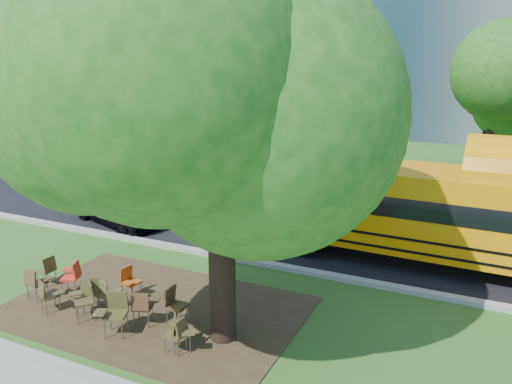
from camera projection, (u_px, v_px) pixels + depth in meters
The scene contains 29 objects.
ground at pixel (134, 293), 12.87m from camera, with size 160.00×160.00×0.00m, color #2B5A1C.
dirt_patch at pixel (154, 309), 12.02m from camera, with size 7.00×4.50×0.03m, color #382819.
asphalt_road at pixel (251, 217), 19.00m from camera, with size 80.00×8.00×0.04m, color black.
kerb_near at pixel (195, 251), 15.48m from camera, with size 80.00×0.25×0.14m, color gray.
kerb_far at pixel (290, 190), 22.57m from camera, with size 80.00×0.25×0.14m, color gray.
building_left at pixel (86, 23), 60.78m from camera, with size 26.00×14.00×20.00m, color slate.
bg_tree_0 at pixel (104, 82), 27.96m from camera, with size 5.20×5.20×7.18m.
bg_tree_1 at pixel (29, 66), 32.76m from camera, with size 6.00×6.00×8.40m.
bg_tree_2 at pixel (239, 89), 27.82m from camera, with size 4.80×4.80×6.62m.
bg_tree_3 at pixel (498, 79), 20.56m from camera, with size 5.60×5.60×7.84m.
main_tree at pixel (218, 73), 9.32m from camera, with size 7.20×7.20×9.21m.
school_bus at pixel (499, 219), 13.53m from camera, with size 11.59×2.95×2.81m.
chair_0 at pixel (35, 281), 12.36m from camera, with size 0.56×0.49×0.84m.
chair_1 at pixel (48, 293), 11.75m from camera, with size 0.66×0.52×0.81m.
chair_2 at pixel (91, 290), 11.79m from camera, with size 0.62×0.79×0.92m.
chair_3 at pixel (86, 297), 11.44m from camera, with size 0.78×0.61×0.90m.
chair_4 at pixel (106, 293), 11.81m from camera, with size 0.50×0.45×0.77m.
chair_5 at pixel (115, 309), 10.79m from camera, with size 0.66×0.76×0.97m.
chair_6 at pixel (178, 331), 10.15m from camera, with size 0.46×0.51×0.78m.
chair_7 at pixel (180, 330), 10.19m from camera, with size 0.66×0.54×0.80m.
chair_8 at pixel (48, 267), 13.18m from camera, with size 0.48×0.55×0.82m.
chair_9 at pixel (73, 274), 12.73m from camera, with size 0.68×0.59×0.86m.
chair_10 at pixel (129, 279), 12.46m from camera, with size 0.49×0.59×0.83m.
chair_11 at pixel (143, 305), 11.14m from camera, with size 0.59×0.66×0.87m.
chair_12 at pixel (175, 303), 11.19m from camera, with size 0.53×0.58×0.90m.
black_car at pixel (118, 203), 18.20m from camera, with size 1.74×4.33×1.47m, color black.
bg_car_silver at pixel (20, 157), 27.10m from camera, with size 1.37×3.91×1.29m, color #9F9EA3.
bg_car_red at pixel (121, 169), 24.30m from camera, with size 2.10×4.57×1.27m, color maroon.
pedestrian_a at pixel (55, 146), 29.32m from camera, with size 0.63×0.41×1.73m, color navy.
Camera 1 is at (7.83, -9.32, 5.86)m, focal length 35.00 mm.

